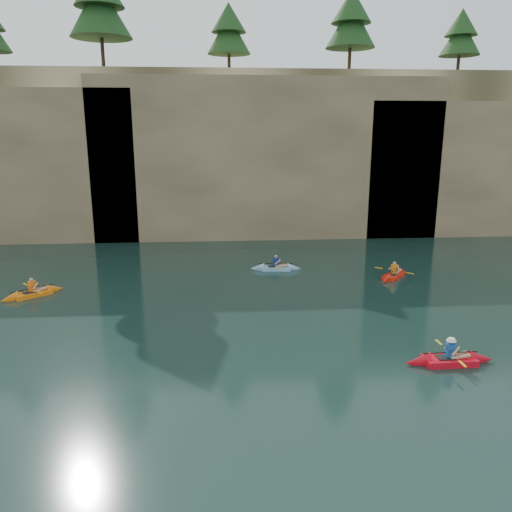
{
  "coord_description": "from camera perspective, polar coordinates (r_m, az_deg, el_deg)",
  "views": [
    {
      "loc": [
        -1.55,
        -12.67,
        7.51
      ],
      "look_at": [
        -0.17,
        5.14,
        3.0
      ],
      "focal_mm": 35.0,
      "sensor_mm": 36.0,
      "label": 1
    }
  ],
  "objects": [
    {
      "name": "sea_cave_center",
      "position": [
        35.2,
        -8.37,
        4.36
      ],
      "size": [
        3.5,
        1.0,
        3.2
      ],
      "primitive_type": "cube",
      "color": "black",
      "rests_on": "ground"
    },
    {
      "name": "cliff",
      "position": [
        42.72,
        -2.39,
        12.14
      ],
      "size": [
        70.0,
        16.0,
        12.0
      ],
      "primitive_type": "cube",
      "color": "tan",
      "rests_on": "ground"
    },
    {
      "name": "main_kayaker",
      "position": [
        18.01,
        21.22,
        -10.98
      ],
      "size": [
        3.03,
        2.08,
        1.12
      ],
      "rotation": [
        0.0,
        0.0,
        0.02
      ],
      "color": "red",
      "rests_on": "ground"
    },
    {
      "name": "kayaker_orange",
      "position": [
        25.52,
        -24.16,
        -3.91
      ],
      "size": [
        2.65,
        2.36,
        1.1
      ],
      "rotation": [
        0.0,
        0.0,
        0.69
      ],
      "color": "orange",
      "rests_on": "ground"
    },
    {
      "name": "kayaker_ltblue_mid",
      "position": [
        27.6,
        2.27,
        -1.34
      ],
      "size": [
        2.86,
        2.14,
        1.07
      ],
      "rotation": [
        0.0,
        0.0,
        -0.07
      ],
      "color": "#80B1D7",
      "rests_on": "ground"
    },
    {
      "name": "ground",
      "position": [
        14.81,
        2.29,
        -16.32
      ],
      "size": [
        160.0,
        160.0,
        0.0
      ],
      "primitive_type": "plane",
      "color": "black",
      "rests_on": "ground"
    },
    {
      "name": "kayaker_red_far",
      "position": [
        27.19,
        15.47,
        -2.1
      ],
      "size": [
        2.42,
        2.61,
        1.07
      ],
      "rotation": [
        0.0,
        0.0,
        0.85
      ],
      "color": "red",
      "rests_on": "ground"
    },
    {
      "name": "cliff_slab_center",
      "position": [
        35.49,
        1.35,
        11.25
      ],
      "size": [
        24.0,
        2.4,
        11.4
      ],
      "primitive_type": "cube",
      "color": "#9B7C5E",
      "rests_on": "ground"
    },
    {
      "name": "cliff_pines",
      "position": [
        38.62,
        -2.26,
        26.73
      ],
      "size": [
        56.0,
        6.0,
        7.83
      ],
      "primitive_type": null,
      "color": "black",
      "rests_on": "cliff"
    },
    {
      "name": "sea_cave_east",
      "position": [
        36.87,
        13.95,
        5.56
      ],
      "size": [
        5.0,
        1.0,
        4.5
      ],
      "primitive_type": "cube",
      "color": "black",
      "rests_on": "ground"
    }
  ]
}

